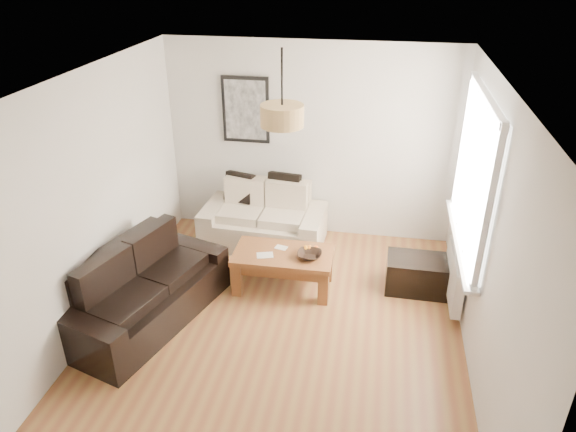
% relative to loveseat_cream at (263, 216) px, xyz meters
% --- Properties ---
extents(floor, '(4.50, 4.50, 0.00)m').
position_rel_loveseat_cream_xyz_m(floor, '(0.54, -1.78, -0.40)').
color(floor, brown).
rests_on(floor, ground).
extents(ceiling, '(3.80, 4.50, 0.00)m').
position_rel_loveseat_cream_xyz_m(ceiling, '(0.54, -1.78, 2.20)').
color(ceiling, white).
rests_on(ceiling, floor).
extents(wall_back, '(3.80, 0.04, 2.60)m').
position_rel_loveseat_cream_xyz_m(wall_back, '(0.54, 0.47, 0.90)').
color(wall_back, silver).
rests_on(wall_back, floor).
extents(wall_front, '(3.80, 0.04, 2.60)m').
position_rel_loveseat_cream_xyz_m(wall_front, '(0.54, -4.03, 0.90)').
color(wall_front, silver).
rests_on(wall_front, floor).
extents(wall_left, '(0.04, 4.50, 2.60)m').
position_rel_loveseat_cream_xyz_m(wall_left, '(-1.36, -1.78, 0.90)').
color(wall_left, silver).
rests_on(wall_left, floor).
extents(wall_right, '(0.04, 4.50, 2.60)m').
position_rel_loveseat_cream_xyz_m(wall_right, '(2.44, -1.78, 0.90)').
color(wall_right, silver).
rests_on(wall_right, floor).
extents(window_bay, '(0.14, 1.90, 1.60)m').
position_rel_loveseat_cream_xyz_m(window_bay, '(2.40, -0.98, 1.20)').
color(window_bay, white).
rests_on(window_bay, wall_right).
extents(radiator, '(0.10, 0.90, 0.52)m').
position_rel_loveseat_cream_xyz_m(radiator, '(2.36, -0.98, -0.02)').
color(radiator, white).
rests_on(radiator, wall_right).
extents(poster, '(0.62, 0.04, 0.87)m').
position_rel_loveseat_cream_xyz_m(poster, '(-0.31, 0.44, 1.30)').
color(poster, black).
rests_on(poster, wall_back).
extents(pendant_shade, '(0.40, 0.40, 0.20)m').
position_rel_loveseat_cream_xyz_m(pendant_shade, '(0.54, -1.48, 1.83)').
color(pendant_shade, tan).
rests_on(pendant_shade, ceiling).
extents(loveseat_cream, '(1.63, 0.94, 0.79)m').
position_rel_loveseat_cream_xyz_m(loveseat_cream, '(0.00, 0.00, 0.00)').
color(loveseat_cream, '#BCAF97').
rests_on(loveseat_cream, floor).
extents(sofa_leather, '(1.42, 2.05, 0.81)m').
position_rel_loveseat_cream_xyz_m(sofa_leather, '(-0.89, -1.82, 0.01)').
color(sofa_leather, black).
rests_on(sofa_leather, floor).
extents(coffee_table, '(1.14, 0.63, 0.46)m').
position_rel_loveseat_cream_xyz_m(coffee_table, '(0.45, -0.98, -0.16)').
color(coffee_table, brown).
rests_on(coffee_table, floor).
extents(ottoman, '(0.72, 0.47, 0.41)m').
position_rel_loveseat_cream_xyz_m(ottoman, '(1.99, -0.75, -0.19)').
color(ottoman, black).
rests_on(ottoman, floor).
extents(cushion_left, '(0.41, 0.22, 0.39)m').
position_rel_loveseat_cream_xyz_m(cushion_left, '(-0.37, 0.19, 0.31)').
color(cushion_left, black).
rests_on(cushion_left, loveseat_cream).
extents(cushion_right, '(0.45, 0.19, 0.43)m').
position_rel_loveseat_cream_xyz_m(cushion_right, '(0.24, 0.19, 0.33)').
color(cushion_right, black).
rests_on(cushion_right, loveseat_cream).
extents(fruit_bowl, '(0.28, 0.28, 0.07)m').
position_rel_loveseat_cream_xyz_m(fruit_bowl, '(0.76, -1.03, 0.10)').
color(fruit_bowl, black).
rests_on(fruit_bowl, coffee_table).
extents(orange_a, '(0.08, 0.08, 0.07)m').
position_rel_loveseat_cream_xyz_m(orange_a, '(0.74, -0.89, 0.11)').
color(orange_a, orange).
rests_on(orange_a, fruit_bowl).
extents(orange_b, '(0.07, 0.07, 0.07)m').
position_rel_loveseat_cream_xyz_m(orange_b, '(0.82, -0.88, 0.11)').
color(orange_b, '#DA4D12').
rests_on(orange_b, fruit_bowl).
extents(orange_c, '(0.07, 0.07, 0.07)m').
position_rel_loveseat_cream_xyz_m(orange_c, '(0.70, -0.90, 0.11)').
color(orange_c, orange).
rests_on(orange_c, fruit_bowl).
extents(papers, '(0.22, 0.18, 0.01)m').
position_rel_loveseat_cream_xyz_m(papers, '(0.26, -1.07, 0.07)').
color(papers, beige).
rests_on(papers, coffee_table).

